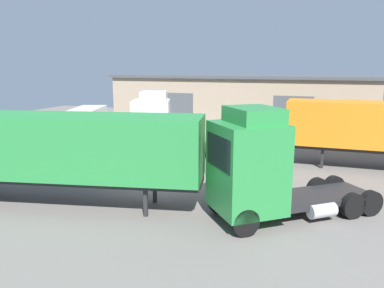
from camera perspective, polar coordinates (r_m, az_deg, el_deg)
The scene contains 8 objects.
ground_plane at distance 19.68m, azimuth -3.87°, elevation -5.93°, with size 60.00×60.00×0.00m, color slate.
warehouse_building at distance 36.24m, azimuth 7.60°, elevation 6.36°, with size 23.62×8.76×5.14m.
tractor_unit_white at distance 25.10m, azimuth -5.05°, elevation 2.73°, with size 7.20×4.67×4.35m.
container_trailer_green at distance 17.05m, azimuth -20.02°, elevation -0.55°, with size 12.73×5.01×3.98m.
tractor_unit_green at distance 14.66m, azimuth 10.20°, elevation -3.73°, with size 6.87×6.24×4.50m.
container_trailer_grey at distance 24.14m, azimuth 25.25°, elevation 2.42°, with size 9.10×2.60×3.94m.
delivery_van_white at distance 29.71m, azimuth -15.84°, elevation 2.72°, with size 3.58×5.63×2.80m.
gravel_pile at distance 26.83m, azimuth -24.16°, elevation -0.03°, with size 3.00×3.00×1.91m.
Camera 1 is at (7.52, -17.16, 6.02)m, focal length 35.00 mm.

